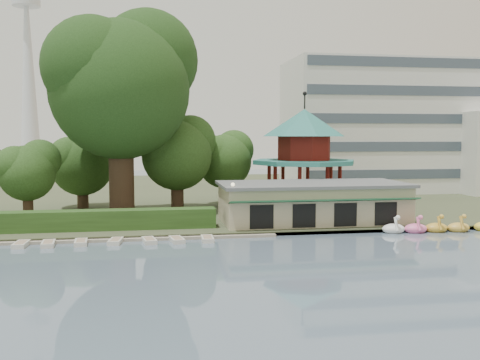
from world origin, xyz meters
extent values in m
plane|color=slate|center=(0.00, 0.00, 0.00)|extent=(220.00, 220.00, 0.00)
cube|color=#424930|center=(0.00, 52.00, 0.20)|extent=(220.00, 70.00, 0.40)
cube|color=gray|center=(0.00, 17.30, 0.15)|extent=(220.00, 0.60, 0.30)
cube|color=gray|center=(-12.00, 17.20, 0.12)|extent=(34.00, 1.60, 0.24)
cube|color=tan|center=(10.00, 22.00, 2.20)|extent=(18.00, 8.00, 3.60)
cube|color=#595B5E|center=(10.00, 22.00, 4.15)|extent=(18.60, 8.60, 0.30)
cube|color=#194C2D|center=(10.00, 17.70, 3.00)|extent=(18.00, 1.59, 0.45)
cylinder|color=tan|center=(12.00, 32.00, 1.00)|extent=(10.40, 10.40, 1.20)
cylinder|color=#28726A|center=(12.00, 32.00, 5.85)|extent=(12.40, 12.40, 0.50)
cylinder|color=maroon|center=(12.00, 32.00, 7.50)|extent=(6.40, 6.40, 2.80)
cone|color=#28726A|center=(12.00, 32.00, 10.50)|extent=(10.00, 10.00, 3.20)
cylinder|color=black|center=(12.00, 32.00, 13.00)|extent=(0.16, 0.16, 1.80)
cube|color=silver|center=(30.00, 50.00, 10.40)|extent=(30.00, 14.00, 20.00)
cone|color=silver|center=(-42.00, 140.00, 30.00)|extent=(6.00, 6.00, 60.00)
cylinder|color=silver|center=(-42.00, 140.00, 48.00)|extent=(8.00, 8.00, 2.00)
cube|color=#2A4B1B|center=(-15.00, 20.50, 1.30)|extent=(30.00, 2.00, 1.80)
cylinder|color=black|center=(1.50, 19.00, 2.40)|extent=(0.12, 0.12, 4.00)
sphere|color=beige|center=(1.50, 19.00, 4.50)|extent=(0.36, 0.36, 0.36)
cylinder|color=#3A281C|center=(-9.00, 28.00, 5.77)|extent=(2.60, 2.60, 10.74)
sphere|color=#1F3D16|center=(-9.00, 28.00, 13.72)|extent=(14.46, 14.46, 14.46)
sphere|color=#1F3D16|center=(-6.11, 30.17, 17.16)|extent=(10.85, 10.85, 10.85)
sphere|color=#1F3D16|center=(-11.53, 26.55, 15.87)|extent=(10.12, 10.12, 10.12)
cylinder|color=#3A281C|center=(-18.00, 26.00, 2.37)|extent=(0.99, 0.99, 3.94)
sphere|color=#2A4B1B|center=(-18.00, 26.00, 5.29)|extent=(5.51, 5.51, 5.51)
sphere|color=#2A4B1B|center=(-16.90, 26.83, 6.55)|extent=(4.13, 4.13, 4.13)
sphere|color=#2A4B1B|center=(-18.96, 25.45, 6.08)|extent=(3.86, 3.86, 3.86)
cylinder|color=#3A281C|center=(-3.00, 32.00, 2.96)|extent=(1.44, 1.44, 5.11)
sphere|color=#2A4B1B|center=(-3.00, 32.00, 6.74)|extent=(7.99, 7.99, 7.99)
sphere|color=#2A4B1B|center=(-1.40, 33.20, 8.38)|extent=(5.99, 5.99, 5.99)
sphere|color=#2A4B1B|center=(-4.40, 31.20, 7.76)|extent=(5.59, 5.59, 5.59)
cylinder|color=#3A281C|center=(3.00, 36.00, 2.58)|extent=(1.20, 1.20, 4.35)
sphere|color=#2A4B1B|center=(3.00, 36.00, 5.80)|extent=(6.66, 6.66, 6.66)
sphere|color=#2A4B1B|center=(4.33, 37.00, 7.19)|extent=(5.00, 5.00, 5.00)
sphere|color=#2A4B1B|center=(1.83, 35.33, 6.67)|extent=(4.66, 4.66, 4.66)
cylinder|color=#3A281C|center=(-14.00, 36.00, 2.46)|extent=(1.30, 1.30, 4.12)
sphere|color=#2A4B1B|center=(-14.00, 36.00, 5.51)|extent=(7.24, 7.24, 7.24)
sphere|color=#2A4B1B|center=(-12.55, 37.09, 6.83)|extent=(5.43, 5.43, 5.43)
sphere|color=#2A4B1B|center=(-15.27, 35.28, 6.34)|extent=(5.07, 5.07, 5.07)
ellipsoid|color=white|center=(16.23, 16.76, 0.35)|extent=(2.16, 1.44, 0.99)
cylinder|color=white|center=(16.23, 16.21, 0.90)|extent=(0.26, 0.79, 1.29)
sphere|color=white|center=(16.23, 15.91, 1.55)|extent=(0.44, 0.44, 0.44)
ellipsoid|color=pink|center=(18.32, 16.55, 0.35)|extent=(2.16, 1.44, 0.99)
cylinder|color=pink|center=(18.32, 16.00, 0.90)|extent=(0.26, 0.79, 1.29)
sphere|color=pink|center=(18.32, 15.70, 1.55)|extent=(0.44, 0.44, 0.44)
ellipsoid|color=gold|center=(20.42, 16.59, 0.35)|extent=(2.16, 1.44, 0.99)
cylinder|color=gold|center=(20.42, 16.04, 0.90)|extent=(0.26, 0.79, 1.29)
sphere|color=gold|center=(20.42, 15.74, 1.55)|extent=(0.44, 0.44, 0.44)
ellipsoid|color=gold|center=(22.57, 16.43, 0.35)|extent=(2.16, 1.44, 0.99)
cylinder|color=gold|center=(22.57, 15.88, 0.90)|extent=(0.26, 0.79, 1.29)
sphere|color=gold|center=(22.57, 15.58, 1.55)|extent=(0.44, 0.44, 0.44)
cube|color=beige|center=(-16.39, 15.85, 0.18)|extent=(1.05, 2.32, 0.36)
cube|color=beige|center=(-14.25, 15.74, 0.18)|extent=(1.20, 2.38, 0.36)
cube|color=beige|center=(-11.69, 15.88, 0.18)|extent=(1.18, 2.37, 0.36)
cube|color=beige|center=(-8.89, 15.93, 0.18)|extent=(1.25, 2.40, 0.36)
cube|color=beige|center=(-6.11, 15.76, 0.18)|extent=(1.36, 2.43, 0.36)
cube|color=beige|center=(-3.81, 15.72, 0.18)|extent=(1.37, 2.44, 0.36)
cube|color=beige|center=(-1.21, 15.71, 0.18)|extent=(1.04, 2.32, 0.36)
camera|label=1|loc=(-5.72, -29.24, 9.01)|focal=40.00mm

